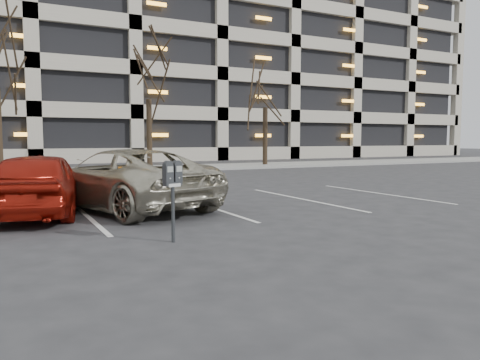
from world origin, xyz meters
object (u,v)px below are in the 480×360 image
(tree_d, at_px, (265,71))
(car_red, at_px, (39,183))
(parking_meter, at_px, (173,181))
(suv_silver, at_px, (124,179))
(tree_c, at_px, (148,55))

(tree_d, distance_m, car_red, 19.48)
(parking_meter, height_order, car_red, car_red)
(tree_d, relative_size, suv_silver, 1.41)
(parking_meter, xyz_separation_m, car_red, (-1.66, 3.71, -0.28))
(suv_silver, height_order, car_red, suv_silver)
(tree_d, relative_size, parking_meter, 6.16)
(tree_d, relative_size, car_red, 1.92)
(tree_d, height_order, suv_silver, tree_d)
(tree_d, bearing_deg, parking_meter, -124.13)
(tree_d, bearing_deg, suv_silver, -130.80)
(tree_c, xyz_separation_m, parking_meter, (-4.60, -17.12, -4.96))
(suv_silver, bearing_deg, parking_meter, 69.24)
(tree_d, distance_m, parking_meter, 21.19)
(tree_d, xyz_separation_m, parking_meter, (-11.60, -17.12, -4.60))
(parking_meter, relative_size, suv_silver, 0.23)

